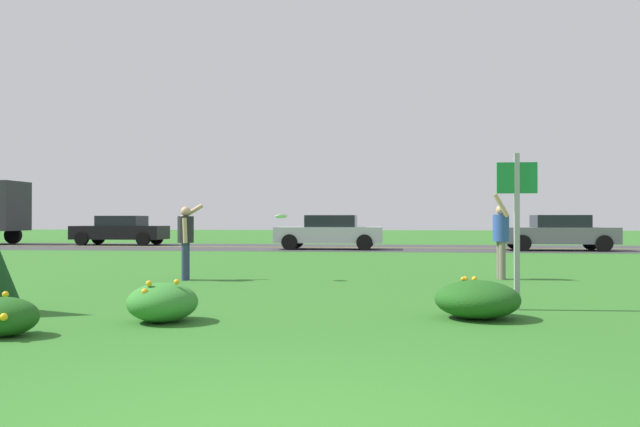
% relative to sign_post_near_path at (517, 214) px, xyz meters
% --- Properties ---
extents(ground_plane, '(120.00, 120.00, 0.00)m').
position_rel_sign_post_near_path_xyz_m(ground_plane, '(-2.34, 7.06, -1.35)').
color(ground_plane, '#2D6B23').
extents(highway_strip, '(120.00, 7.62, 0.01)m').
position_rel_sign_post_near_path_xyz_m(highway_strip, '(-2.34, 19.95, -1.35)').
color(highway_strip, '#38383A').
rests_on(highway_strip, ground).
extents(highway_center_stripe, '(120.00, 0.16, 0.00)m').
position_rel_sign_post_near_path_xyz_m(highway_center_stripe, '(-2.34, 19.95, -1.35)').
color(highway_center_stripe, yellow).
rests_on(highway_center_stripe, ground).
extents(daylily_clump_near_camera, '(0.87, 0.93, 0.54)m').
position_rel_sign_post_near_path_xyz_m(daylily_clump_near_camera, '(-4.60, -1.64, -1.11)').
color(daylily_clump_near_camera, '#337F2D').
rests_on(daylily_clump_near_camera, ground).
extents(daylily_clump_mid_right, '(1.10, 1.07, 0.53)m').
position_rel_sign_post_near_path_xyz_m(daylily_clump_mid_right, '(-0.66, -0.89, -1.11)').
color(daylily_clump_mid_right, '#1E5619').
rests_on(daylily_clump_mid_right, ground).
extents(daylily_clump_mid_left, '(0.78, 0.70, 0.46)m').
position_rel_sign_post_near_path_xyz_m(daylily_clump_mid_left, '(-5.98, -2.82, -1.14)').
color(daylily_clump_mid_left, '#1E5619').
rests_on(daylily_clump_mid_left, ground).
extents(sign_post_near_path, '(0.56, 0.10, 2.22)m').
position_rel_sign_post_near_path_xyz_m(sign_post_near_path, '(0.00, 0.00, 0.00)').
color(sign_post_near_path, '#93969B').
rests_on(sign_post_near_path, ground).
extents(person_thrower_dark_shirt, '(0.50, 0.53, 1.62)m').
position_rel_sign_post_near_path_xyz_m(person_thrower_dark_shirt, '(-6.12, 3.87, -0.43)').
color(person_thrower_dark_shirt, '#232328').
rests_on(person_thrower_dark_shirt, ground).
extents(person_catcher_blue_shirt, '(0.37, 0.52, 1.83)m').
position_rel_sign_post_near_path_xyz_m(person_catcher_blue_shirt, '(0.51, 4.82, -0.40)').
color(person_catcher_blue_shirt, '#2D4C9E').
rests_on(person_catcher_blue_shirt, ground).
extents(frisbee_white, '(0.27, 0.26, 0.11)m').
position_rel_sign_post_near_path_xyz_m(frisbee_white, '(-4.11, 4.05, -0.01)').
color(frisbee_white, white).
extents(car_gray_center_left, '(4.50, 2.00, 1.45)m').
position_rel_sign_post_near_path_xyz_m(car_gray_center_left, '(4.83, 18.24, -0.61)').
color(car_gray_center_left, slate).
rests_on(car_gray_center_left, ground).
extents(car_silver_center_right, '(4.50, 2.00, 1.45)m').
position_rel_sign_post_near_path_xyz_m(car_silver_center_right, '(-4.55, 18.24, -0.61)').
color(car_silver_center_right, '#B7BABF').
rests_on(car_silver_center_right, ground).
extents(car_black_rightmost, '(4.50, 2.00, 1.45)m').
position_rel_sign_post_near_path_xyz_m(car_black_rightmost, '(-15.33, 21.67, -0.61)').
color(car_black_rightmost, black).
rests_on(car_black_rightmost, ground).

